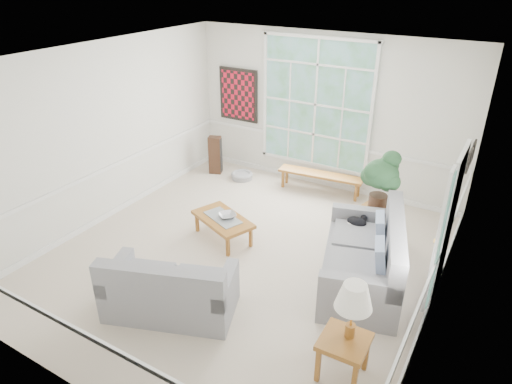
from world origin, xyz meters
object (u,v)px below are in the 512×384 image
(end_table, at_px, (377,222))
(side_table, at_px, (343,357))
(coffee_table, at_px, (223,228))
(loveseat_right, at_px, (362,252))
(loveseat_front, at_px, (170,282))

(end_table, height_order, side_table, same)
(coffee_table, distance_m, side_table, 3.15)
(side_table, bearing_deg, loveseat_right, 102.67)
(loveseat_right, xyz_separation_m, side_table, (0.37, -1.66, -0.26))
(coffee_table, bearing_deg, loveseat_right, 22.46)
(loveseat_right, bearing_deg, coffee_table, 163.77)
(end_table, relative_size, side_table, 1.00)
(loveseat_front, relative_size, side_table, 3.15)
(side_table, bearing_deg, end_table, 100.51)
(loveseat_right, distance_m, end_table, 1.40)
(end_table, xyz_separation_m, side_table, (0.56, -3.02, -0.00))
(loveseat_front, height_order, coffee_table, loveseat_front)
(loveseat_front, height_order, side_table, loveseat_front)
(coffee_table, relative_size, end_table, 2.03)
(loveseat_right, relative_size, end_table, 3.73)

